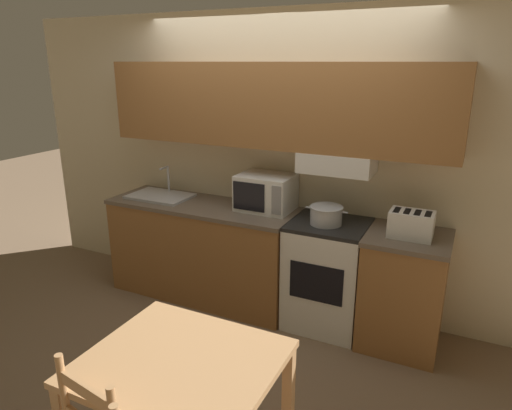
{
  "coord_description": "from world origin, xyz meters",
  "views": [
    {
      "loc": [
        1.54,
        -3.61,
        2.13
      ],
      "look_at": [
        0.05,
        -0.55,
        1.05
      ],
      "focal_mm": 32.0,
      "sensor_mm": 36.0,
      "label": 1
    }
  ],
  "objects_px": {
    "stove_range": "(327,274)",
    "toaster": "(411,224)",
    "cooking_pot": "(326,215)",
    "microwave": "(266,192)",
    "sink_basin": "(160,196)",
    "dining_table": "(182,379)"
  },
  "relations": [
    {
      "from": "sink_basin",
      "to": "toaster",
      "type": "bearing_deg",
      "value": -0.7
    },
    {
      "from": "sink_basin",
      "to": "dining_table",
      "type": "distance_m",
      "value": 2.33
    },
    {
      "from": "stove_range",
      "to": "microwave",
      "type": "xyz_separation_m",
      "value": [
        -0.6,
        0.09,
        0.61
      ]
    },
    {
      "from": "cooking_pot",
      "to": "toaster",
      "type": "relative_size",
      "value": 1.06
    },
    {
      "from": "cooking_pot",
      "to": "microwave",
      "type": "distance_m",
      "value": 0.6
    },
    {
      "from": "stove_range",
      "to": "microwave",
      "type": "distance_m",
      "value": 0.86
    },
    {
      "from": "microwave",
      "to": "stove_range",
      "type": "bearing_deg",
      "value": -8.49
    },
    {
      "from": "microwave",
      "to": "toaster",
      "type": "relative_size",
      "value": 1.44
    },
    {
      "from": "cooking_pot",
      "to": "sink_basin",
      "type": "bearing_deg",
      "value": 178.96
    },
    {
      "from": "stove_range",
      "to": "cooking_pot",
      "type": "bearing_deg",
      "value": -116.01
    },
    {
      "from": "cooking_pot",
      "to": "microwave",
      "type": "bearing_deg",
      "value": 167.46
    },
    {
      "from": "stove_range",
      "to": "cooking_pot",
      "type": "distance_m",
      "value": 0.53
    },
    {
      "from": "stove_range",
      "to": "toaster",
      "type": "height_order",
      "value": "toaster"
    },
    {
      "from": "stove_range",
      "to": "toaster",
      "type": "xyz_separation_m",
      "value": [
        0.62,
        -0.04,
        0.55
      ]
    },
    {
      "from": "stove_range",
      "to": "microwave",
      "type": "height_order",
      "value": "microwave"
    },
    {
      "from": "toaster",
      "to": "dining_table",
      "type": "bearing_deg",
      "value": -114.5
    },
    {
      "from": "stove_range",
      "to": "microwave",
      "type": "relative_size",
      "value": 1.95
    },
    {
      "from": "microwave",
      "to": "toaster",
      "type": "bearing_deg",
      "value": -5.95
    },
    {
      "from": "stove_range",
      "to": "toaster",
      "type": "relative_size",
      "value": 2.81
    },
    {
      "from": "toaster",
      "to": "stove_range",
      "type": "bearing_deg",
      "value": 176.53
    },
    {
      "from": "dining_table",
      "to": "microwave",
      "type": "bearing_deg",
      "value": 102.41
    },
    {
      "from": "toaster",
      "to": "dining_table",
      "type": "xyz_separation_m",
      "value": [
        -0.8,
        -1.76,
        -0.36
      ]
    }
  ]
}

